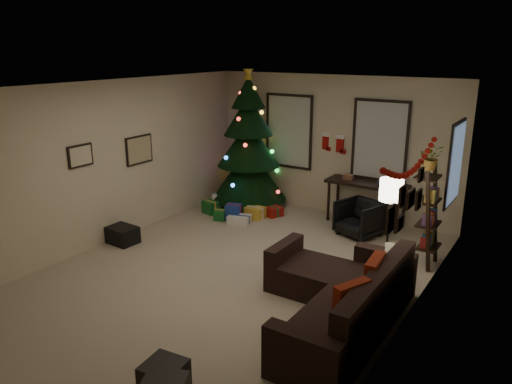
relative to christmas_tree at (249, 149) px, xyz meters
The scene contains 27 objects.
floor 3.58m from the christmas_tree, 61.56° to the right, with size 7.00×7.00×0.00m, color tan.
ceiling 3.70m from the christmas_tree, 61.56° to the right, with size 7.00×7.00×0.00m, color white.
wall_back 1.70m from the christmas_tree, 18.25° to the left, with size 5.00×5.00×0.00m, color beige.
wall_left 3.10m from the christmas_tree, 106.71° to the right, with size 7.00×7.00×0.00m, color beige.
wall_right 5.07m from the christmas_tree, 35.86° to the right, with size 7.00×7.00×0.00m, color beige.
window_back_left 0.90m from the christmas_tree, 37.23° to the left, with size 1.05×0.06×1.50m.
window_back_right 2.63m from the christmas_tree, 11.07° to the left, with size 1.05×0.06×1.50m.
window_right_wall 4.11m from the christmas_tree, ahead, with size 0.06×0.90×1.30m.
christmas_tree is the anchor object (origin of this frame).
presents 1.32m from the christmas_tree, 75.22° to the right, with size 1.50×1.01×0.30m.
sofa 4.80m from the christmas_tree, 42.57° to the right, with size 1.77×2.58×0.84m.
pillow_red_a 5.41m from the christmas_tree, 44.80° to the right, with size 0.12×0.44×0.44m, color maroon.
pillow_red_b 4.95m from the christmas_tree, 39.12° to the right, with size 0.13×0.49×0.49m, color maroon.
pillow_cream 4.65m from the christmas_tree, 34.25° to the right, with size 0.11×0.39×0.39m, color beige.
ottoman_near 6.04m from the christmas_tree, 64.12° to the right, with size 0.37×0.37×0.35m, color black.
desk 2.51m from the christmas_tree, ahead, with size 1.49×0.53×0.80m.
desk_chair 2.77m from the christmas_tree, ahead, with size 0.62×0.58×0.64m, color black.
bookshelf 4.06m from the christmas_tree, 14.42° to the right, with size 0.30×0.48×1.60m.
potted_plant 4.17m from the christmas_tree, 18.65° to the right, with size 0.42×0.36×0.46m, color #4C4C4C.
floor_lamp 4.02m from the christmas_tree, 27.70° to the right, with size 0.32×0.32×1.50m.
art_map 2.35m from the christmas_tree, 111.89° to the right, with size 0.04×0.60×0.50m.
art_abstract 3.53m from the christmas_tree, 104.36° to the right, with size 0.04×0.45×0.35m.
gallery 5.11m from the christmas_tree, 36.66° to the right, with size 0.03×1.25×0.54m.
garland 5.03m from the christmas_tree, 35.23° to the right, with size 0.08×1.90×0.30m, color #A5140C, non-canonical shape.
stocking_left 1.58m from the christmas_tree, 20.55° to the left, with size 0.20×0.05×0.36m.
stocking_right 1.87m from the christmas_tree, 14.79° to the left, with size 0.20×0.05×0.36m.
storage_bin 3.16m from the christmas_tree, 103.37° to the right, with size 0.57×0.38×0.29m, color black.
Camera 1 is at (3.88, -5.26, 3.23)m, focal length 34.70 mm.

